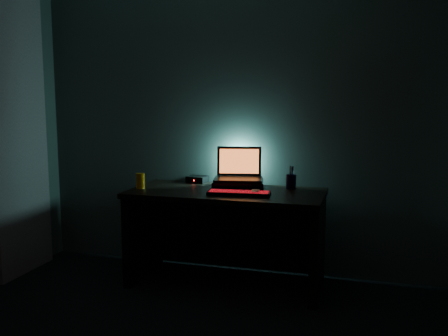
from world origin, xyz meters
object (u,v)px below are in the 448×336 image
juice_glass (140,181)px  pen_cup (291,182)px  laptop (239,172)px  router (197,179)px  mouse (255,192)px  keyboard (239,193)px

juice_glass → pen_cup: bearing=15.4°
laptop → router: bearing=153.9°
mouse → juice_glass: size_ratio=0.78×
mouse → pen_cup: bearing=48.1°
juice_glass → router: bearing=49.4°
router → mouse: bearing=-25.6°
mouse → pen_cup: (0.22, 0.32, 0.04)m
mouse → router: size_ratio=0.53×
mouse → juice_glass: (-0.93, -0.00, 0.04)m
keyboard → mouse: mouse is taller
mouse → pen_cup: 0.39m
mouse → router: router is taller
laptop → juice_glass: bearing=-169.4°
keyboard → juice_glass: 0.82m
pen_cup → keyboard: bearing=-132.7°
keyboard → router: (-0.48, 0.44, 0.01)m
keyboard → juice_glass: bearing=171.4°
keyboard → mouse: 0.12m
laptop → pen_cup: laptop is taller
mouse → pen_cup: pen_cup is taller
mouse → juice_glass: juice_glass is taller
laptop → mouse: 0.37m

